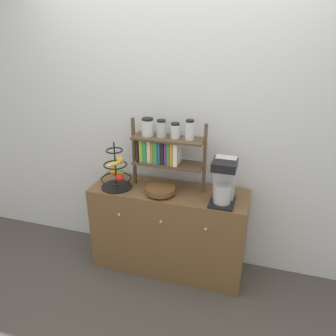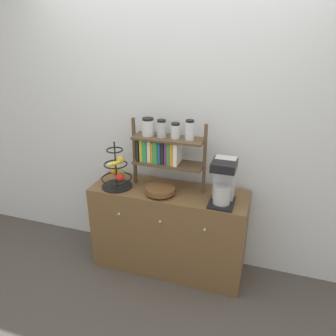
# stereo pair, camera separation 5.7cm
# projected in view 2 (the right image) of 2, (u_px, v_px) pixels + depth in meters

# --- Properties ---
(ground_plane) EXTENTS (12.00, 12.00, 0.00)m
(ground_plane) POSITION_uv_depth(u_px,v_px,m) (161.00, 280.00, 2.89)
(ground_plane) COLOR #47423D
(wall_back) EXTENTS (7.00, 0.05, 2.60)m
(wall_back) POSITION_uv_depth(u_px,v_px,m) (178.00, 124.00, 2.79)
(wall_back) COLOR silver
(wall_back) RESTS_ON ground_plane
(sideboard) EXTENTS (1.34, 0.45, 0.79)m
(sideboard) POSITION_uv_depth(u_px,v_px,m) (169.00, 230.00, 2.92)
(sideboard) COLOR brown
(sideboard) RESTS_ON ground_plane
(coffee_maker) EXTENTS (0.19, 0.24, 0.36)m
(coffee_maker) POSITION_uv_depth(u_px,v_px,m) (224.00, 181.00, 2.51)
(coffee_maker) COLOR black
(coffee_maker) RESTS_ON sideboard
(fruit_stand) EXTENTS (0.26, 0.26, 0.41)m
(fruit_stand) POSITION_uv_depth(u_px,v_px,m) (117.00, 172.00, 2.78)
(fruit_stand) COLOR black
(fruit_stand) RESTS_ON sideboard
(wooden_bowl) EXTENTS (0.25, 0.25, 0.06)m
(wooden_bowl) POSITION_uv_depth(u_px,v_px,m) (160.00, 190.00, 2.69)
(wooden_bowl) COLOR brown
(wooden_bowl) RESTS_ON sideboard
(shelf_hutch) EXTENTS (0.63, 0.20, 0.61)m
(shelf_hutch) POSITION_uv_depth(u_px,v_px,m) (163.00, 146.00, 2.68)
(shelf_hutch) COLOR brown
(shelf_hutch) RESTS_ON sideboard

